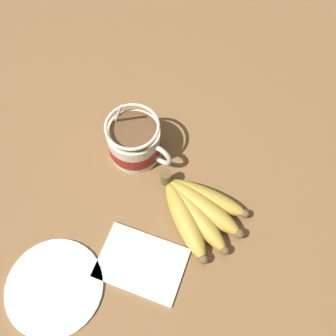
{
  "coord_description": "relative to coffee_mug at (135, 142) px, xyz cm",
  "views": [
    {
      "loc": [
        22.98,
        -28.09,
        66.99
      ],
      "look_at": [
        6.0,
        -3.01,
        6.92
      ],
      "focal_mm": 40.0,
      "sensor_mm": 36.0,
      "label": 1
    }
  ],
  "objects": [
    {
      "name": "small_plate",
      "position": [
        4.05,
        -28.35,
        -3.58
      ],
      "size": [
        16.14,
        16.14,
        0.6
      ],
      "color": "white",
      "rests_on": "table"
    },
    {
      "name": "napkin",
      "position": [
        13.63,
        -17.1,
        -3.58
      ],
      "size": [
        16.36,
        13.21,
        0.6
      ],
      "color": "white",
      "rests_on": "table"
    },
    {
      "name": "banana_bunch",
      "position": [
        16.75,
        -4.28,
        -2.03
      ],
      "size": [
        18.1,
        14.27,
        4.18
      ],
      "color": "brown",
      "rests_on": "table"
    },
    {
      "name": "coffee_mug",
      "position": [
        0.0,
        0.0,
        0.0
      ],
      "size": [
        14.59,
        10.08,
        13.7
      ],
      "color": "beige",
      "rests_on": "table"
    },
    {
      "name": "table",
      "position": [
        2.3,
        1.82,
        -5.32
      ],
      "size": [
        121.66,
        121.66,
        2.88
      ],
      "color": "brown",
      "rests_on": "ground"
    }
  ]
}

